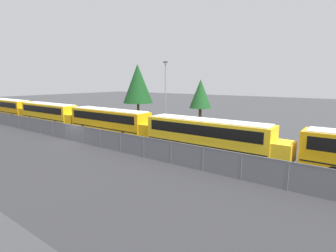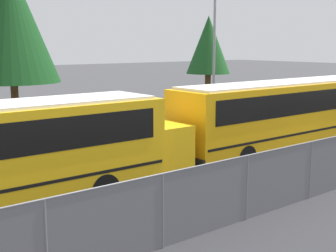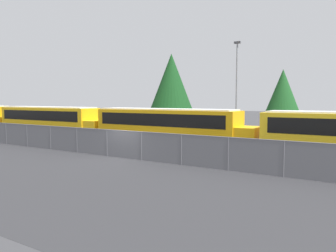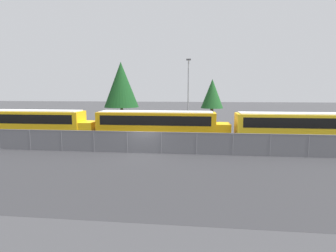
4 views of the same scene
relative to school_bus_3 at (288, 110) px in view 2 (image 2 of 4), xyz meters
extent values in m
cylinder|color=slate|center=(-14.28, -4.85, -1.02)|extent=(0.07, 0.07, 1.90)
cylinder|color=slate|center=(-11.24, -4.85, -1.02)|extent=(0.07, 0.07, 1.90)
cylinder|color=slate|center=(-8.21, -4.85, -1.02)|extent=(0.07, 0.07, 1.90)
cylinder|color=slate|center=(-5.18, -4.85, -1.02)|extent=(0.07, 0.07, 1.90)
cube|color=yellow|center=(-7.66, -0.08, -0.65)|extent=(1.47, 2.26, 1.62)
cylinder|color=black|center=(-10.73, 1.03, -1.46)|extent=(1.01, 0.28, 1.01)
cylinder|color=black|center=(-10.73, -1.19, -1.46)|extent=(1.01, 0.28, 1.01)
cube|color=#EDA80F|center=(-0.30, 0.00, -0.11)|extent=(12.26, 2.46, 2.71)
cube|color=black|center=(-0.30, 0.00, 0.49)|extent=(11.28, 2.50, 0.97)
cube|color=black|center=(-0.30, 0.00, -0.87)|extent=(12.02, 2.49, 0.10)
cube|color=black|center=(-6.48, 0.00, -1.31)|extent=(0.12, 2.46, 0.24)
cube|color=silver|center=(-0.30, 0.00, 1.29)|extent=(11.65, 2.21, 0.10)
cylinder|color=black|center=(3.50, 1.11, -1.46)|extent=(1.01, 0.28, 1.01)
cylinder|color=black|center=(-4.10, 1.11, -1.46)|extent=(1.01, 0.28, 1.01)
cylinder|color=black|center=(-4.10, -1.11, -1.46)|extent=(1.01, 0.28, 1.01)
cylinder|color=gray|center=(2.77, 7.90, 2.66)|extent=(0.16, 0.16, 9.25)
cylinder|color=#51381E|center=(-7.94, 13.60, -0.57)|extent=(0.44, 0.44, 2.80)
cone|color=#144219|center=(-7.94, 13.60, 4.35)|extent=(5.42, 5.42, 7.04)
cylinder|color=#51381E|center=(6.13, 11.98, -0.53)|extent=(0.44, 0.44, 2.86)
cone|color=#194C1E|center=(6.13, 11.98, 3.01)|extent=(3.24, 3.24, 4.21)
camera|label=1|loc=(25.41, -21.88, 4.90)|focal=28.00mm
camera|label=2|loc=(-17.93, -13.47, 3.01)|focal=50.00mm
camera|label=3|loc=(13.66, -22.19, 2.03)|focal=35.00mm
camera|label=4|loc=(3.87, -26.90, 3.54)|focal=28.00mm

